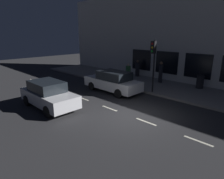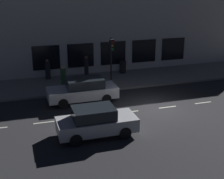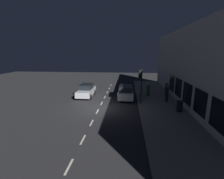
# 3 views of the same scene
# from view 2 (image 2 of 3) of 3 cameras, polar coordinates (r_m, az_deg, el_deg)

# --- Properties ---
(ground_plane) EXTENTS (60.00, 60.00, 0.00)m
(ground_plane) POSITION_cam_2_polar(r_m,az_deg,el_deg) (20.56, 7.26, -3.43)
(ground_plane) COLOR #28282B
(sidewalk) EXTENTS (4.50, 32.00, 0.15)m
(sidewalk) POSITION_cam_2_polar(r_m,az_deg,el_deg) (26.00, 1.67, 1.82)
(sidewalk) COLOR gray
(sidewalk) RESTS_ON ground
(building_facade) EXTENTS (0.65, 32.00, 8.13)m
(building_facade) POSITION_cam_2_polar(r_m,az_deg,el_deg) (27.48, 0.01, 11.30)
(building_facade) COLOR beige
(building_facade) RESTS_ON ground
(lane_centre_line) EXTENTS (0.12, 27.20, 0.01)m
(lane_centre_line) POSITION_cam_2_polar(r_m,az_deg,el_deg) (20.97, 9.76, -3.08)
(lane_centre_line) COLOR beige
(lane_centre_line) RESTS_ON ground
(traffic_light) EXTENTS (0.46, 0.32, 3.72)m
(traffic_light) POSITION_cam_2_polar(r_m,az_deg,el_deg) (22.91, -0.08, 6.61)
(traffic_light) COLOR black
(traffic_light) RESTS_ON sidewalk
(parked_car_0) EXTENTS (1.81, 4.13, 1.58)m
(parked_car_0) POSITION_cam_2_polar(r_m,az_deg,el_deg) (16.85, -2.84, -5.68)
(parked_car_0) COLOR #B7B7BC
(parked_car_0) RESTS_ON ground
(parked_car_1) EXTENTS (1.88, 4.60, 1.58)m
(parked_car_1) POSITION_cam_2_polar(r_m,az_deg,el_deg) (21.47, -5.13, -0.08)
(parked_car_1) COLOR silver
(parked_car_1) RESTS_ON ground
(pedestrian_0) EXTENTS (0.44, 0.44, 1.61)m
(pedestrian_0) POSITION_cam_2_polar(r_m,az_deg,el_deg) (26.17, -11.29, 3.41)
(pedestrian_0) COLOR #232328
(pedestrian_0) RESTS_ON sidewalk
(pedestrian_1) EXTENTS (0.42, 0.42, 1.81)m
(pedestrian_1) POSITION_cam_2_polar(r_m,az_deg,el_deg) (25.98, -4.54, 3.90)
(pedestrian_1) COLOR #232328
(pedestrian_1) RESTS_ON sidewalk
(pedestrian_2) EXTENTS (0.58, 0.58, 1.63)m
(pedestrian_2) POSITION_cam_2_polar(r_m,az_deg,el_deg) (23.92, -8.58, 2.07)
(pedestrian_2) COLOR #336B38
(pedestrian_2) RESTS_ON sidewalk
(trash_bin) EXTENTS (0.57, 0.57, 1.01)m
(trash_bin) POSITION_cam_2_polar(r_m,az_deg,el_deg) (27.34, 1.91, 3.98)
(trash_bin) COLOR black
(trash_bin) RESTS_ON sidewalk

